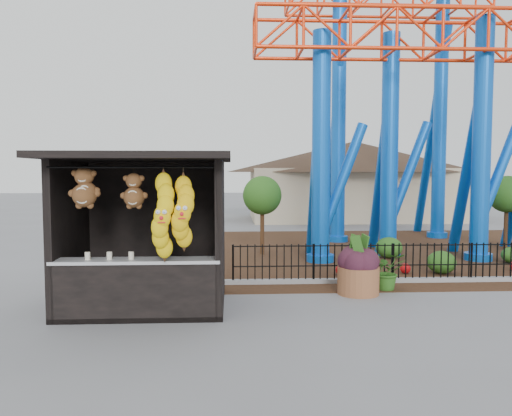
{
  "coord_description": "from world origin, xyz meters",
  "views": [
    {
      "loc": [
        -1.24,
        -9.13,
        2.75
      ],
      "look_at": [
        -0.71,
        1.5,
        2.0
      ],
      "focal_mm": 35.0,
      "sensor_mm": 36.0,
      "label": 1
    }
  ],
  "objects_px": {
    "prize_booth": "(144,234)",
    "potted_plant": "(387,271)",
    "roller_coaster": "(413,67)",
    "terracotta_planter": "(358,280)"
  },
  "relations": [
    {
      "from": "prize_booth",
      "to": "potted_plant",
      "type": "bearing_deg",
      "value": 14.18
    },
    {
      "from": "roller_coaster",
      "to": "terracotta_planter",
      "type": "relative_size",
      "value": 11.68
    },
    {
      "from": "terracotta_planter",
      "to": "potted_plant",
      "type": "bearing_deg",
      "value": 25.01
    },
    {
      "from": "roller_coaster",
      "to": "potted_plant",
      "type": "relative_size",
      "value": 12.28
    },
    {
      "from": "prize_booth",
      "to": "roller_coaster",
      "type": "xyz_separation_m",
      "value": [
        8.1,
        7.31,
        4.93
      ]
    },
    {
      "from": "potted_plant",
      "to": "roller_coaster",
      "type": "bearing_deg",
      "value": 66.91
    },
    {
      "from": "prize_booth",
      "to": "terracotta_planter",
      "type": "relative_size",
      "value": 3.72
    },
    {
      "from": "terracotta_planter",
      "to": "potted_plant",
      "type": "distance_m",
      "value": 0.88
    },
    {
      "from": "terracotta_planter",
      "to": "potted_plant",
      "type": "xyz_separation_m",
      "value": [
        0.79,
        0.37,
        0.13
      ]
    },
    {
      "from": "potted_plant",
      "to": "terracotta_planter",
      "type": "bearing_deg",
      "value": -153.69
    }
  ]
}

